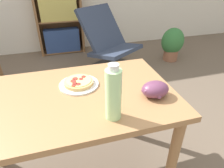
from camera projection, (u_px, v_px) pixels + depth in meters
The scene contains 7 objects.
dining_table at pixel (68, 112), 1.16m from camera, with size 1.22×0.71×0.74m.
pizza_on_plate at pixel (79, 83), 1.20m from camera, with size 0.24×0.24×0.04m.
grape_bunch at pixel (155, 89), 1.08m from camera, with size 0.15×0.12×0.09m.
drink_bottle at pixel (113, 94), 0.89m from camera, with size 0.08×0.08×0.28m.
lounge_chair_far at pixel (111, 53), 2.83m from camera, with size 0.86×0.96×0.88m.
bookshelf at pixel (58, 6), 3.22m from camera, with size 0.75×0.27×1.64m.
potted_plant_floor at pixel (172, 43), 3.17m from camera, with size 0.36×0.31×0.53m.
Camera 1 is at (0.07, -1.05, 1.37)m, focal length 32.00 mm.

